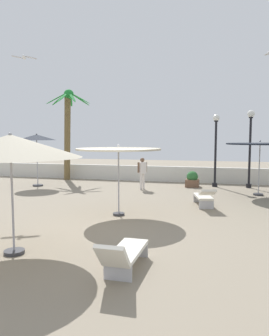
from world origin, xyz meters
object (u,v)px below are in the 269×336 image
Objects in this scene: patio_umbrella_1 at (37,138)px; lamp_post_1 at (216,143)px; patio_umbrella_3 at (118,151)px; palm_tree_1 at (68,124)px; lounge_chair_1 at (204,196)px; seagull_0 at (24,57)px; planter at (192,180)px; guest_0 at (142,170)px; lounge_chair_0 at (124,253)px; patio_umbrella_0 at (10,146)px; lamp_post_0 at (250,139)px; patio_umbrella_4 at (260,146)px.

lamp_post_1 is at bearing 13.41° from patio_umbrella_1.
palm_tree_1 reaches higher than patio_umbrella_3.
seagull_0 reaches higher than lounge_chair_1.
seagull_0 is 10.09m from planter.
guest_0 is at bearing -151.10° from lamp_post_1.
patio_umbrella_1 is at bearing 139.92° from patio_umbrella_3.
lamp_post_1 reaches higher than lounge_chair_0.
lamp_post_1 is (4.28, 11.66, -0.10)m from patio_umbrella_0.
seagull_0 is at bearing -146.91° from lamp_post_0.
seagull_0 is (-7.52, -6.00, 3.52)m from lamp_post_1.
palm_tree_1 is at bearing 165.21° from patio_umbrella_4.
guest_0 is at bearing 85.75° from patio_umbrella_0.
patio_umbrella_3 is 1.49× the size of lounge_chair_1.
lamp_post_0 reaches higher than patio_umbrella_4.
patio_umbrella_1 is 6.02m from guest_0.
palm_tree_1 is 14.98m from lounge_chair_0.
patio_umbrella_0 reaches higher than guest_0.
lounge_chair_0 is at bearing -45.24° from seagull_0.
patio_umbrella_3 is 1.51× the size of lounge_chair_0.
patio_umbrella_4 reaches higher than lounge_chair_1.
patio_umbrella_0 is at bearing -94.25° from guest_0.
guest_0 reaches higher than lounge_chair_1.
seagull_0 is (1.39, -6.65, 2.43)m from palm_tree_1.
lounge_chair_1 is at bearing 57.74° from patio_umbrella_0.
lamp_post_0 reaches higher than lamp_post_1.
patio_umbrella_1 is 1.51× the size of lounge_chair_0.
palm_tree_1 is at bearing 101.84° from seagull_0.
patio_umbrella_0 is 0.78× the size of lamp_post_0.
lounge_chair_1 is at bearing 37.86° from patio_umbrella_3.
seagull_0 is (-4.46, 1.52, 3.68)m from patio_umbrella_3.
seagull_0 is at bearing 119.81° from patio_umbrella_0.
lamp_post_1 is (8.92, -0.66, -1.09)m from palm_tree_1.
lamp_post_0 reaches higher than patio_umbrella_0.
lamp_post_0 is at bearing 1.32° from lamp_post_1.
palm_tree_1 is 7.22m from seagull_0.
planter reaches higher than lounge_chair_1.
lamp_post_0 is at bearing 57.55° from patio_umbrella_3.
patio_umbrella_1 is 0.51× the size of palm_tree_1.
patio_umbrella_1 is 3.37× the size of planter.
lamp_post_0 is at bearing 96.06° from patio_umbrella_4.
patio_umbrella_0 is 3.45m from lounge_chair_0.
lamp_post_1 is 2.32m from planter.
patio_umbrella_4 reaches higher than patio_umbrella_3.
patio_umbrella_4 is 10.59m from lounge_chair_0.
lounge_chair_0 is (7.37, -12.68, -3.05)m from palm_tree_1.
planter is (7.74, -1.06, -3.05)m from palm_tree_1.
patio_umbrella_3 is 7.59m from planter.
patio_umbrella_0 is at bearing -61.71° from patio_umbrella_1.
patio_umbrella_0 is 3.74× the size of planter.
lounge_chair_0 is (2.73, -0.36, -2.07)m from patio_umbrella_0.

